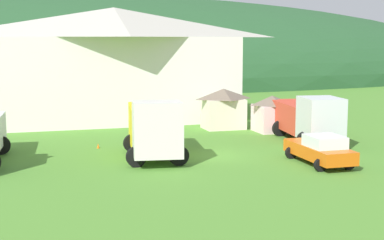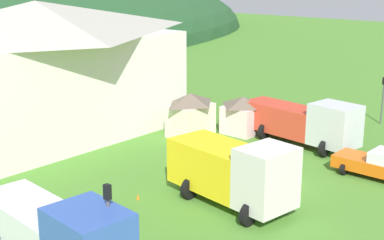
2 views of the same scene
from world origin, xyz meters
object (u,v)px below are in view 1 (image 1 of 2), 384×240
(service_pickup_orange, at_px, (320,149))
(traffic_cone_near_pickup, at_px, (98,148))
(play_shed_pink, at_px, (272,113))
(flatbed_truck_yellow, at_px, (154,127))
(tow_truck_silver, at_px, (307,118))
(depot_building, at_px, (115,63))
(play_shed_cream, at_px, (223,108))

(service_pickup_orange, bearing_deg, traffic_cone_near_pickup, -126.29)
(play_shed_pink, distance_m, traffic_cone_near_pickup, 13.60)
(play_shed_pink, relative_size, flatbed_truck_yellow, 0.38)
(flatbed_truck_yellow, height_order, tow_truck_silver, flatbed_truck_yellow)
(service_pickup_orange, distance_m, traffic_cone_near_pickup, 13.73)
(play_shed_pink, height_order, traffic_cone_near_pickup, play_shed_pink)
(depot_building, bearing_deg, traffic_cone_near_pickup, -104.32)
(flatbed_truck_yellow, xyz_separation_m, tow_truck_silver, (10.89, 2.20, -0.17))
(play_shed_pink, xyz_separation_m, service_pickup_orange, (-2.28, -11.16, -0.55))
(flatbed_truck_yellow, bearing_deg, service_pickup_orange, 71.74)
(flatbed_truck_yellow, xyz_separation_m, traffic_cone_near_pickup, (-2.64, 4.11, -1.83))
(tow_truck_silver, height_order, service_pickup_orange, tow_truck_silver)
(play_shed_cream, bearing_deg, service_pickup_orange, -87.29)
(play_shed_cream, distance_m, service_pickup_orange, 13.61)
(play_shed_cream, bearing_deg, depot_building, 133.46)
(depot_building, relative_size, traffic_cone_near_pickup, 33.49)
(tow_truck_silver, distance_m, traffic_cone_near_pickup, 13.77)
(play_shed_cream, xyz_separation_m, flatbed_truck_yellow, (-7.65, -9.42, 0.25))
(flatbed_truck_yellow, bearing_deg, play_shed_pink, 131.89)
(tow_truck_silver, bearing_deg, service_pickup_orange, -14.42)
(play_shed_pink, relative_size, tow_truck_silver, 0.31)
(play_shed_cream, height_order, flatbed_truck_yellow, flatbed_truck_yellow)
(play_shed_pink, bearing_deg, flatbed_truck_yellow, -146.49)
(play_shed_cream, distance_m, play_shed_pink, 3.80)
(play_shed_cream, xyz_separation_m, play_shed_pink, (2.93, -2.41, -0.20))
(service_pickup_orange, bearing_deg, tow_truck_silver, 158.59)
(depot_building, bearing_deg, flatbed_truck_yellow, -92.08)
(tow_truck_silver, height_order, traffic_cone_near_pickup, tow_truck_silver)
(play_shed_pink, xyz_separation_m, traffic_cone_near_pickup, (-13.21, -2.89, -1.38))
(play_shed_cream, relative_size, flatbed_truck_yellow, 0.45)
(play_shed_cream, height_order, tow_truck_silver, tow_truck_silver)
(play_shed_cream, height_order, traffic_cone_near_pickup, play_shed_cream)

